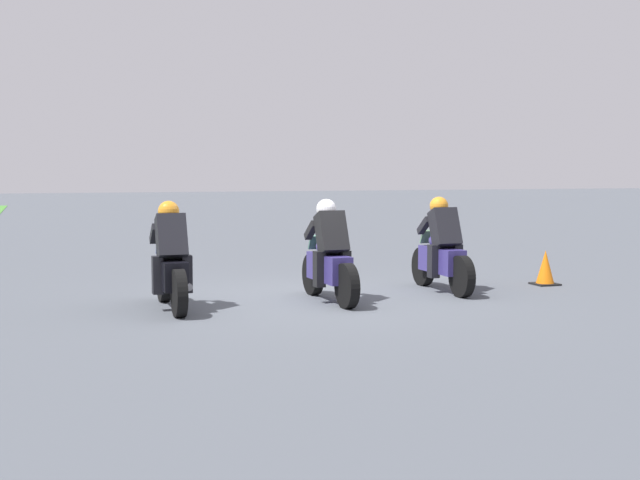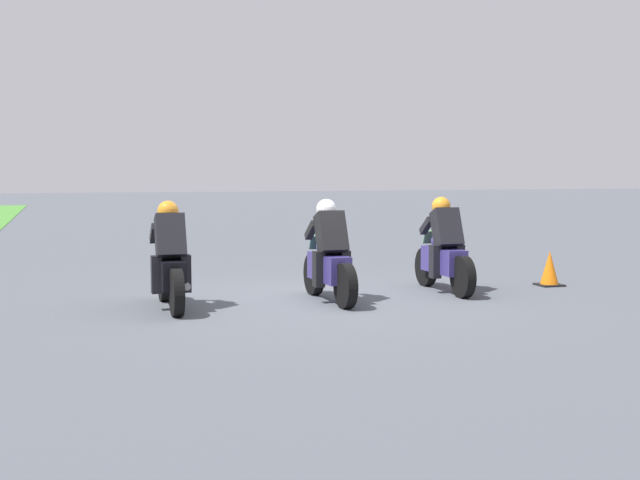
% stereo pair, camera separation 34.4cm
% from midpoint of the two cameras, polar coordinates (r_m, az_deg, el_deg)
% --- Properties ---
extents(ground_plane, '(120.00, 120.00, 0.00)m').
position_cam_midpoint_polar(ground_plane, '(12.89, -1.13, -3.97)').
color(ground_plane, '#4D525A').
extents(rider_lane_a, '(2.04, 0.54, 1.51)m').
position_cam_midpoint_polar(rider_lane_a, '(13.78, 7.40, -0.82)').
color(rider_lane_a, black).
rests_on(rider_lane_a, ground_plane).
extents(rider_lane_b, '(2.04, 0.55, 1.51)m').
position_cam_midpoint_polar(rider_lane_b, '(12.62, -0.16, -1.30)').
color(rider_lane_b, black).
rests_on(rider_lane_b, ground_plane).
extents(rider_lane_c, '(2.04, 0.54, 1.51)m').
position_cam_midpoint_polar(rider_lane_c, '(12.13, -10.69, -1.63)').
color(rider_lane_c, black).
rests_on(rider_lane_c, ground_plane).
extents(traffic_cone, '(0.40, 0.40, 0.59)m').
position_cam_midpoint_polar(traffic_cone, '(14.89, 14.10, -1.87)').
color(traffic_cone, black).
rests_on(traffic_cone, ground_plane).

